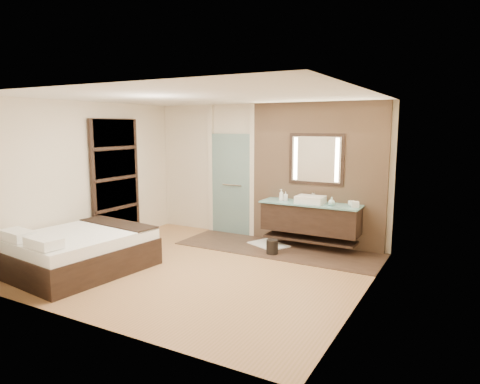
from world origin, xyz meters
The scene contains 15 objects.
floor centered at (0.00, 0.00, 0.00)m, with size 5.00×5.00×0.00m, color #9D7142.
tile_strip centered at (0.60, 1.60, 0.01)m, with size 3.80×1.30×0.01m, color #32221B.
stone_wall centered at (1.10, 2.21, 1.35)m, with size 2.60×0.08×2.70m, color #A37B5D.
vanity centered at (1.10, 1.92, 0.58)m, with size 1.85×0.55×0.88m.
mirror_unit centered at (1.10, 2.16, 1.65)m, with size 1.06×0.04×0.96m.
frosted_door centered at (-0.75, 2.20, 1.14)m, with size 1.10×0.12×2.70m.
shoji_partition centered at (-2.43, 0.60, 1.21)m, with size 0.06×1.20×2.40m.
bed centered at (-1.65, -1.00, 0.32)m, with size 1.79×2.14×0.76m.
bath_mat centered at (0.35, 1.72, 0.02)m, with size 0.72×0.50×0.02m, color silver.
waste_bin centered at (0.64, 1.25, 0.13)m, with size 0.21×0.21×0.26m, color black.
tissue_box centered at (1.92, 1.88, 0.92)m, with size 0.12×0.12×0.10m, color silver.
soap_bottle_a centered at (0.53, 1.88, 0.97)m, with size 0.08×0.08×0.21m, color white.
soap_bottle_b centered at (0.60, 1.91, 0.95)m, with size 0.08×0.08×0.17m, color #B2B2B2.
soap_bottle_c centered at (1.51, 1.84, 0.94)m, with size 0.12×0.12×0.15m, color #ADDAD3.
cup centered at (1.84, 1.94, 0.91)m, with size 0.12×0.12×0.10m, color white.
Camera 1 is at (3.68, -5.48, 2.27)m, focal length 32.00 mm.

